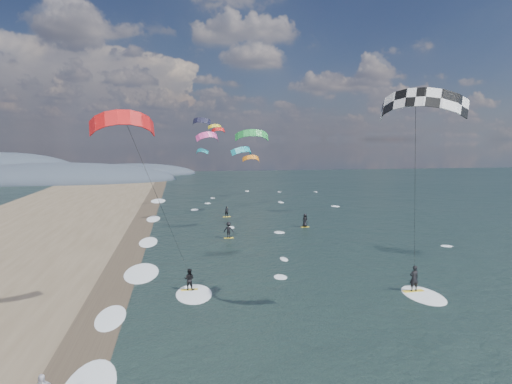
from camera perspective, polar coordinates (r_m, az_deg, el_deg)
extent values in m
plane|color=black|center=(24.53, 7.65, -19.95)|extent=(260.00, 260.00, 0.00)
cube|color=#382D23|center=(33.15, -18.94, -12.93)|extent=(3.00, 240.00, 0.00)
ellipsoid|color=#3D4756|center=(142.76, -31.01, 1.56)|extent=(48.00, 20.00, 15.00)
ellipsoid|color=#3D4756|center=(125.77, -25.29, 1.28)|extent=(64.00, 24.00, 10.00)
ellipsoid|color=#3D4756|center=(142.05, -16.14, 2.26)|extent=(40.00, 18.00, 7.00)
cube|color=yellow|center=(34.21, 20.26, -12.31)|extent=(1.55, 0.47, 0.07)
imported|color=black|center=(33.90, 20.33, -10.72)|extent=(0.73, 0.50, 1.91)
ellipsoid|color=white|center=(33.72, 21.40, -12.70)|extent=(2.60, 4.20, 0.12)
cylinder|color=black|center=(29.01, 20.42, -0.87)|extent=(0.02, 0.02, 14.07)
cube|color=yellow|center=(32.83, -8.86, -12.78)|extent=(1.26, 0.39, 0.06)
imported|color=black|center=(32.56, -8.89, -11.40)|extent=(0.93, 0.82, 1.60)
ellipsoid|color=white|center=(32.09, -8.28, -13.29)|extent=(2.60, 4.20, 0.12)
cylinder|color=black|center=(28.26, -12.55, -1.87)|extent=(0.02, 0.02, 13.04)
cube|color=yellow|center=(48.78, -3.65, -6.12)|extent=(1.10, 0.35, 0.05)
imported|color=black|center=(48.58, -3.66, -5.05)|extent=(1.33, 1.03, 1.81)
cube|color=yellow|center=(55.01, 6.55, -4.64)|extent=(1.10, 0.35, 0.05)
imported|color=black|center=(54.84, 6.56, -3.76)|extent=(0.92, 0.98, 1.68)
cube|color=yellow|center=(61.91, -3.92, -3.30)|extent=(1.10, 0.35, 0.05)
imported|color=black|center=(61.78, -3.93, -2.60)|extent=(0.62, 0.49, 1.50)
ellipsoid|color=white|center=(29.28, -17.77, -15.61)|extent=(2.40, 5.40, 0.11)
ellipsoid|color=white|center=(37.69, -15.93, -10.39)|extent=(2.40, 5.40, 0.11)
ellipsoid|color=white|center=(48.26, -14.60, -6.51)|extent=(2.40, 5.40, 0.11)
ellipsoid|color=white|center=(61.93, -13.59, -3.51)|extent=(2.40, 5.40, 0.11)
ellipsoid|color=white|center=(79.68, -12.80, -1.17)|extent=(2.40, 5.40, 0.11)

